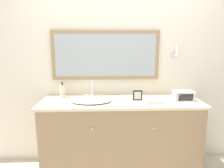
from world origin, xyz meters
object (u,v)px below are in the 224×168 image
at_px(soap_bottle, 63,91).
at_px(appliance_box, 184,96).
at_px(picture_frame, 138,95).
at_px(sink_basin, 91,100).

bearing_deg(soap_bottle, appliance_box, -8.28).
relative_size(soap_bottle, appliance_box, 0.84).
bearing_deg(appliance_box, picture_frame, 176.48).
bearing_deg(appliance_box, soap_bottle, 171.72).
bearing_deg(appliance_box, sink_basin, 179.32).
height_order(soap_bottle, picture_frame, soap_bottle).
height_order(soap_bottle, appliance_box, soap_bottle).
xyz_separation_m(appliance_box, picture_frame, (-0.54, 0.03, 0.00)).
distance_m(soap_bottle, picture_frame, 0.93).
relative_size(appliance_box, picture_frame, 1.93).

